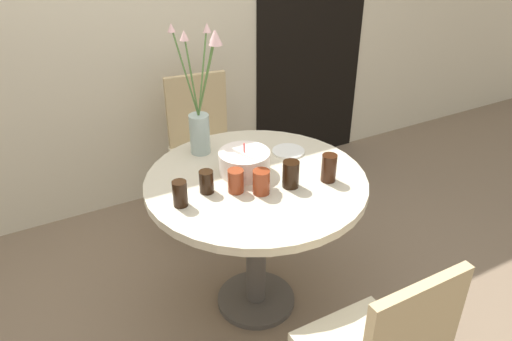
{
  "coord_description": "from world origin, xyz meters",
  "views": [
    {
      "loc": [
        -0.93,
        -1.71,
        1.93
      ],
      "look_at": [
        0.0,
        0.0,
        0.8
      ],
      "focal_mm": 35.0,
      "sensor_mm": 36.0,
      "label": 1
    }
  ],
  "objects_px": {
    "drink_glass_2": "(207,182)",
    "drink_glass_5": "(291,174)",
    "drink_glass_1": "(236,181)",
    "drink_glass_3": "(329,168)",
    "drink_glass_4": "(180,194)",
    "flower_vase": "(200,113)",
    "birthday_cake": "(244,162)",
    "drink_glass_0": "(261,182)",
    "side_plate": "(288,151)",
    "chair_far_back": "(203,141)"
  },
  "relations": [
    {
      "from": "birthday_cake",
      "to": "drink_glass_0",
      "type": "bearing_deg",
      "value": -95.37
    },
    {
      "from": "drink_glass_0",
      "to": "flower_vase",
      "type": "bearing_deg",
      "value": 99.17
    },
    {
      "from": "flower_vase",
      "to": "drink_glass_3",
      "type": "relative_size",
      "value": 4.94
    },
    {
      "from": "drink_glass_1",
      "to": "chair_far_back",
      "type": "bearing_deg",
      "value": 75.96
    },
    {
      "from": "flower_vase",
      "to": "drink_glass_5",
      "type": "xyz_separation_m",
      "value": [
        0.21,
        -0.48,
        -0.15
      ]
    },
    {
      "from": "flower_vase",
      "to": "drink_glass_1",
      "type": "xyz_separation_m",
      "value": [
        -0.02,
        -0.4,
        -0.16
      ]
    },
    {
      "from": "chair_far_back",
      "to": "drink_glass_2",
      "type": "distance_m",
      "value": 1.0
    },
    {
      "from": "chair_far_back",
      "to": "drink_glass_2",
      "type": "bearing_deg",
      "value": -104.51
    },
    {
      "from": "drink_glass_0",
      "to": "birthday_cake",
      "type": "bearing_deg",
      "value": 84.63
    },
    {
      "from": "drink_glass_0",
      "to": "drink_glass_4",
      "type": "xyz_separation_m",
      "value": [
        -0.34,
        0.08,
        0.0
      ]
    },
    {
      "from": "birthday_cake",
      "to": "drink_glass_3",
      "type": "xyz_separation_m",
      "value": [
        0.3,
        -0.25,
        0.01
      ]
    },
    {
      "from": "flower_vase",
      "to": "drink_glass_0",
      "type": "height_order",
      "value": "flower_vase"
    },
    {
      "from": "flower_vase",
      "to": "drink_glass_5",
      "type": "height_order",
      "value": "flower_vase"
    },
    {
      "from": "drink_glass_4",
      "to": "drink_glass_3",
      "type": "bearing_deg",
      "value": -11.15
    },
    {
      "from": "birthday_cake",
      "to": "drink_glass_2",
      "type": "bearing_deg",
      "value": -160.62
    },
    {
      "from": "flower_vase",
      "to": "drink_glass_5",
      "type": "bearing_deg",
      "value": -65.91
    },
    {
      "from": "drink_glass_0",
      "to": "drink_glass_2",
      "type": "xyz_separation_m",
      "value": [
        -0.2,
        0.11,
        -0.0
      ]
    },
    {
      "from": "drink_glass_3",
      "to": "drink_glass_4",
      "type": "height_order",
      "value": "drink_glass_3"
    },
    {
      "from": "side_plate",
      "to": "flower_vase",
      "type": "bearing_deg",
      "value": 151.8
    },
    {
      "from": "birthday_cake",
      "to": "drink_glass_0",
      "type": "relative_size",
      "value": 2.17
    },
    {
      "from": "drink_glass_0",
      "to": "drink_glass_1",
      "type": "xyz_separation_m",
      "value": [
        -0.09,
        0.06,
        -0.0
      ]
    },
    {
      "from": "flower_vase",
      "to": "drink_glass_4",
      "type": "relative_size",
      "value": 5.6
    },
    {
      "from": "drink_glass_2",
      "to": "drink_glass_4",
      "type": "bearing_deg",
      "value": -164.33
    },
    {
      "from": "side_plate",
      "to": "drink_glass_3",
      "type": "xyz_separation_m",
      "value": [
        0.01,
        -0.32,
        0.06
      ]
    },
    {
      "from": "drink_glass_2",
      "to": "drink_glass_4",
      "type": "relative_size",
      "value": 0.9
    },
    {
      "from": "side_plate",
      "to": "drink_glass_1",
      "type": "height_order",
      "value": "drink_glass_1"
    },
    {
      "from": "birthday_cake",
      "to": "drink_glass_0",
      "type": "height_order",
      "value": "birthday_cake"
    },
    {
      "from": "flower_vase",
      "to": "drink_glass_3",
      "type": "height_order",
      "value": "flower_vase"
    },
    {
      "from": "drink_glass_2",
      "to": "drink_glass_5",
      "type": "relative_size",
      "value": 0.83
    },
    {
      "from": "birthday_cake",
      "to": "drink_glass_0",
      "type": "distance_m",
      "value": 0.19
    },
    {
      "from": "birthday_cake",
      "to": "drink_glass_4",
      "type": "relative_size",
      "value": 2.09
    },
    {
      "from": "drink_glass_1",
      "to": "drink_glass_3",
      "type": "bearing_deg",
      "value": -15.89
    },
    {
      "from": "drink_glass_2",
      "to": "drink_glass_5",
      "type": "distance_m",
      "value": 0.37
    },
    {
      "from": "birthday_cake",
      "to": "side_plate",
      "type": "height_order",
      "value": "birthday_cake"
    },
    {
      "from": "drink_glass_0",
      "to": "drink_glass_1",
      "type": "distance_m",
      "value": 0.11
    },
    {
      "from": "flower_vase",
      "to": "drink_glass_2",
      "type": "relative_size",
      "value": 6.24
    },
    {
      "from": "drink_glass_3",
      "to": "drink_glass_4",
      "type": "distance_m",
      "value": 0.67
    },
    {
      "from": "chair_far_back",
      "to": "flower_vase",
      "type": "xyz_separation_m",
      "value": [
        -0.22,
        -0.55,
        0.45
      ]
    },
    {
      "from": "drink_glass_2",
      "to": "drink_glass_3",
      "type": "relative_size",
      "value": 0.79
    },
    {
      "from": "chair_far_back",
      "to": "drink_glass_2",
      "type": "height_order",
      "value": "chair_far_back"
    },
    {
      "from": "side_plate",
      "to": "drink_glass_1",
      "type": "xyz_separation_m",
      "value": [
        -0.39,
        -0.2,
        0.05
      ]
    },
    {
      "from": "drink_glass_1",
      "to": "drink_glass_2",
      "type": "height_order",
      "value": "drink_glass_1"
    },
    {
      "from": "drink_glass_3",
      "to": "flower_vase",
      "type": "bearing_deg",
      "value": 127.04
    },
    {
      "from": "chair_far_back",
      "to": "drink_glass_0",
      "type": "xyz_separation_m",
      "value": [
        -0.15,
        -1.01,
        0.29
      ]
    },
    {
      "from": "drink_glass_3",
      "to": "drink_glass_4",
      "type": "bearing_deg",
      "value": 168.85
    },
    {
      "from": "drink_glass_0",
      "to": "drink_glass_4",
      "type": "distance_m",
      "value": 0.35
    },
    {
      "from": "flower_vase",
      "to": "chair_far_back",
      "type": "bearing_deg",
      "value": 67.94
    },
    {
      "from": "drink_glass_1",
      "to": "drink_glass_5",
      "type": "xyz_separation_m",
      "value": [
        0.23,
        -0.08,
        0.01
      ]
    },
    {
      "from": "drink_glass_0",
      "to": "drink_glass_3",
      "type": "xyz_separation_m",
      "value": [
        0.32,
        -0.05,
        0.01
      ]
    },
    {
      "from": "chair_far_back",
      "to": "drink_glass_1",
      "type": "bearing_deg",
      "value": -97.19
    }
  ]
}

